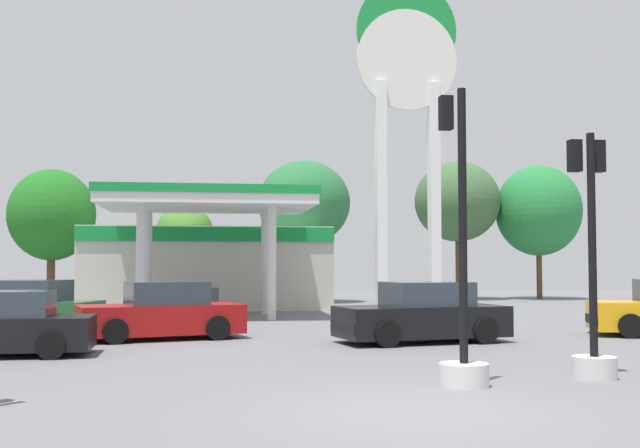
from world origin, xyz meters
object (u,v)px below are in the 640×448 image
Objects in this scene: car_3 at (162,313)px; tree_1 at (52,215)px; car_1 at (0,327)px; traffic_signal_1 at (592,302)px; car_2 at (422,315)px; tree_3 at (304,203)px; station_pole_sign at (407,99)px; traffic_signal_2 at (462,314)px; car_4 at (25,309)px; tree_2 at (185,232)px; tree_5 at (538,211)px; tree_4 at (457,201)px.

car_3 is 20.13m from tree_1.
traffic_signal_1 is (11.12, -4.89, 0.69)m from car_1.
car_2 is 20.95m from tree_3.
traffic_signal_2 is (-3.65, -17.49, -7.37)m from station_pole_sign.
traffic_signal_1 is at bearing -46.41° from car_3.
tree_2 is (4.08, 16.76, 2.94)m from car_4.
traffic_signal_1 is at bearing -42.28° from car_4.
car_3 is (3.24, 3.39, 0.05)m from car_1.
tree_1 is (-14.33, 26.99, 3.07)m from traffic_signal_1.
tree_2 is at bearing 173.60° from tree_3.
station_pole_sign reaches higher than traffic_signal_2.
car_4 is at bearing -154.89° from station_pole_sign.
traffic_signal_1 is 0.88× the size of traffic_signal_2.
car_2 is 0.99× the size of car_4.
car_1 is at bearing -133.75° from tree_5.
station_pole_sign is at bearing 78.20° from traffic_signal_2.
traffic_signal_2 is (5.35, -8.78, 0.49)m from car_3.
tree_4 is (19.08, 18.24, 4.78)m from car_4.
tree_4 is (9.67, 29.61, 4.30)m from traffic_signal_2.
tree_2 is at bearing 5.65° from tree_1.
tree_3 is at bearing 67.06° from car_1.
station_pole_sign is 3.35× the size of car_1.
car_4 is 16.17m from traffic_signal_1.
tree_4 is (8.39, 22.63, 4.78)m from car_2.
tree_2 is at bearing -176.50° from tree_5.
tree_2 is (6.45, 0.64, -0.77)m from tree_1.
car_3 is 26.12m from tree_4.
station_pole_sign is at bearing 86.24° from traffic_signal_1.
car_4 is at bearing 129.64° from traffic_signal_2.
tree_2 reaches higher than car_2.
station_pole_sign is 19.33m from traffic_signal_2.
tree_2 is 6.31m from tree_3.
car_2 is 0.62× the size of tree_3.
traffic_signal_1 is at bearing -79.00° from car_2.
tree_4 is (6.01, 12.12, -3.07)m from station_pole_sign.
car_3 is at bearing -70.99° from tree_1.
traffic_signal_2 is (8.58, -5.39, 0.54)m from car_1.
car_2 is at bearing -15.23° from car_3.
tree_5 is (19.68, 20.55, 4.30)m from car_3.
car_3 is 0.99× the size of car_4.
station_pole_sign is 2.00× the size of tree_1.
car_2 reaches higher than car_4.
traffic_signal_2 reaches higher than traffic_signal_1.
station_pole_sign is 18.86m from tree_1.
traffic_signal_2 is 0.74× the size of tree_1.
car_4 is at bearing -103.67° from tree_2.
tree_5 is (26.13, 1.84, 0.60)m from tree_1.
car_1 is at bearing 147.87° from traffic_signal_2.
tree_3 is (-0.53, 20.47, 4.43)m from car_2.
tree_3 is 0.97× the size of tree_5.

